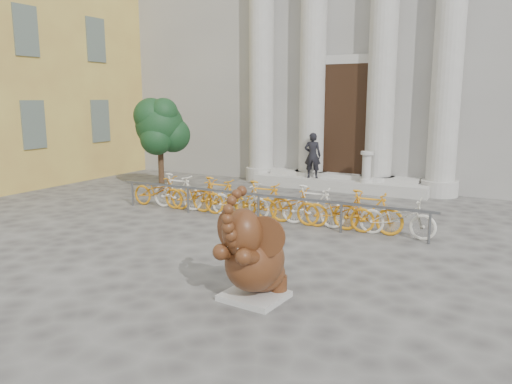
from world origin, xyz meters
The scene contains 8 objects.
ground centered at (0.00, 0.00, 0.00)m, with size 80.00×80.00×0.00m, color #474442.
classical_building centered at (0.00, 14.93, 5.98)m, with size 22.00×10.70×12.00m.
entrance_steps centered at (0.00, 9.40, 0.18)m, with size 6.00×1.20×0.36m, color #A8A59E.
elephant_statue centered at (1.91, -0.34, 0.66)m, with size 1.22×1.39×1.83m.
bike_rack centered at (-0.30, 4.30, 0.50)m, with size 8.63×0.53×1.00m.
tree centered at (-5.09, 6.24, 2.15)m, with size 1.77×1.62×3.08m.
pedestrian centered at (-0.89, 9.15, 1.14)m, with size 0.57×0.37×1.56m, color black.
balustrade_post centered at (1.01, 9.10, 0.83)m, with size 0.41×0.41×1.01m.
Camera 1 is at (5.36, -6.76, 3.08)m, focal length 35.00 mm.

